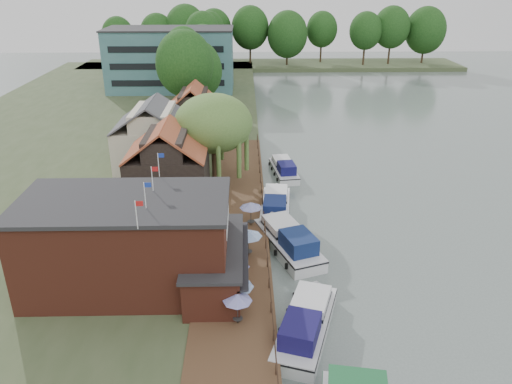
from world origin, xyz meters
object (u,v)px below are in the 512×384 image
object	(u,v)px
cottage_b	(154,136)
umbrella_3	(248,243)
cottage_a	(168,165)
hotel_block	(171,59)
umbrella_2	(236,274)
cottage_c	(194,116)
umbrella_0	(238,308)
umbrella_1	(238,294)
umbrella_4	(251,214)
pub	(154,242)
cruiser_2	(275,203)
cruiser_3	(284,167)
cruiser_0	(306,320)
willow	(214,141)
cruiser_1	(288,237)

from	to	relation	value
cottage_b	umbrella_3	world-z (taller)	cottage_b
cottage_a	umbrella_3	bearing A→B (deg)	-53.70
hotel_block	umbrella_2	bearing A→B (deg)	-78.86
cottage_a	cottage_c	bearing A→B (deg)	86.99
hotel_block	umbrella_0	distance (m)	77.57
umbrella_1	umbrella_4	size ratio (longest dim) A/B	1.00
cottage_b	umbrella_3	xyz separation A→B (m)	(11.13, -21.07, -2.96)
pub	umbrella_4	xyz separation A→B (m)	(7.44, 9.51, -2.36)
umbrella_0	cruiser_2	bearing A→B (deg)	78.97
umbrella_1	umbrella_0	bearing A→B (deg)	-91.03
umbrella_4	cruiser_3	size ratio (longest dim) A/B	0.27
umbrella_1	cruiser_3	distance (m)	29.06
cottage_a	umbrella_1	world-z (taller)	cottage_a
cottage_a	cruiser_0	bearing A→B (deg)	-59.02
cottage_c	umbrella_3	world-z (taller)	cottage_c
umbrella_0	cruiser_3	bearing A→B (deg)	79.81
cottage_a	cruiser_2	bearing A→B (deg)	-4.92
cottage_a	willow	world-z (taller)	willow
hotel_block	umbrella_0	bearing A→B (deg)	-79.33
pub	cottage_a	size ratio (longest dim) A/B	2.33
hotel_block	willow	size ratio (longest dim) A/B	2.44
cruiser_0	cruiser_2	distance (m)	19.15
cottage_c	cruiser_2	size ratio (longest dim) A/B	0.84
pub	umbrella_1	distance (m)	7.61
umbrella_0	umbrella_4	size ratio (longest dim) A/B	1.00
umbrella_1	cruiser_1	world-z (taller)	umbrella_1
cottage_a	cruiser_1	bearing A→B (deg)	-35.74
umbrella_4	cruiser_2	world-z (taller)	umbrella_4
cottage_c	umbrella_4	world-z (taller)	cottage_c
pub	cottage_b	world-z (taller)	cottage_b
cruiser_1	cruiser_2	distance (m)	7.57
cottage_b	umbrella_0	xyz separation A→B (m)	(10.33, -30.08, -2.96)
umbrella_4	cruiser_1	distance (m)	4.60
pub	cruiser_1	bearing A→B (deg)	31.11
hotel_block	umbrella_3	world-z (taller)	hotel_block
umbrella_0	umbrella_1	size ratio (longest dim) A/B	1.00
pub	umbrella_3	xyz separation A→B (m)	(7.13, 3.93, -2.36)
umbrella_1	cruiser_3	xyz separation A→B (m)	(5.39, 28.53, -1.23)
umbrella_2	umbrella_3	world-z (taller)	same
umbrella_0	umbrella_4	distance (m)	14.63
umbrella_1	umbrella_2	bearing A→B (deg)	94.67
willow	umbrella_3	distance (m)	16.93
willow	cruiser_3	world-z (taller)	willow
cruiser_3	umbrella_1	bearing A→B (deg)	-108.16
pub	umbrella_0	distance (m)	8.46
umbrella_0	cottage_a	bearing A→B (deg)	110.06
umbrella_4	cruiser_2	distance (m)	5.35
hotel_block	umbrella_4	world-z (taller)	hotel_block
cottage_b	umbrella_1	distance (m)	30.42
cottage_c	umbrella_1	size ratio (longest dim) A/B	3.58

